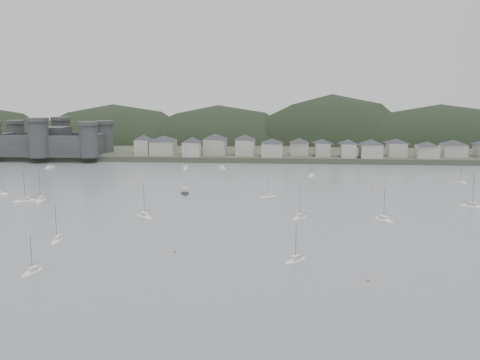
{
  "coord_description": "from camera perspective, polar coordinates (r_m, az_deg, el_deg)",
  "views": [
    {
      "loc": [
        16.82,
        -132.88,
        39.71
      ],
      "look_at": [
        0.0,
        75.0,
        6.0
      ],
      "focal_mm": 41.27,
      "sensor_mm": 36.0,
      "label": 1
    }
  ],
  "objects": [
    {
      "name": "far_shore_land",
      "position": [
        429.91,
        2.37,
        4.07
      ],
      "size": [
        900.0,
        250.0,
        3.0
      ],
      "primitive_type": "cube",
      "color": "#383D2D",
      "rests_on": "ground"
    },
    {
      "name": "moored_fleet",
      "position": [
        205.48,
        -1.05,
        -1.91
      ],
      "size": [
        217.42,
        177.82,
        13.29
      ],
      "color": "silver",
      "rests_on": "ground"
    },
    {
      "name": "mooring_buoys",
      "position": [
        181.97,
        1.9,
        -3.38
      ],
      "size": [
        187.48,
        117.44,
        0.7
      ],
      "color": "#BB6B3E",
      "rests_on": "ground"
    },
    {
      "name": "waterfront_town",
      "position": [
        319.53,
        10.69,
        3.45
      ],
      "size": [
        451.48,
        28.46,
        12.92
      ],
      "color": "#A19F93",
      "rests_on": "far_shore_land"
    },
    {
      "name": "forested_ridge",
      "position": [
        405.67,
        2.9,
        1.95
      ],
      "size": [
        851.55,
        103.94,
        102.57
      ],
      "color": "black",
      "rests_on": "ground"
    },
    {
      "name": "ground",
      "position": [
        139.7,
        -2.5,
        -7.34
      ],
      "size": [
        900.0,
        900.0,
        0.0
      ],
      "primitive_type": "plane",
      "color": "slate",
      "rests_on": "ground"
    },
    {
      "name": "motor_launch_far",
      "position": [
        217.16,
        -5.71,
        -1.32
      ],
      "size": [
        5.03,
        9.0,
        4.02
      ],
      "rotation": [
        0.0,
        0.0,
        3.39
      ],
      "color": "black",
      "rests_on": "ground"
    },
    {
      "name": "sailboat_lead",
      "position": [
        178.63,
        -9.84,
        -3.74
      ],
      "size": [
        7.85,
        7.69,
        11.38
      ],
      "rotation": [
        0.0,
        0.0,
        3.95
      ],
      "color": "silver",
      "rests_on": "ground"
    },
    {
      "name": "castle",
      "position": [
        342.51,
        -18.98,
        3.87
      ],
      "size": [
        66.0,
        43.0,
        20.0
      ],
      "color": "#343437",
      "rests_on": "far_shore_land"
    }
  ]
}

